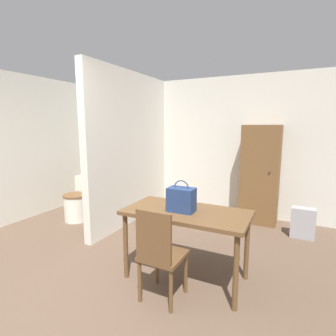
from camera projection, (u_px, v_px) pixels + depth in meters
name	position (u px, v px, depth m)	size (l,w,h in m)	color
ground_plane	(35.00, 319.00, 2.24)	(16.00, 16.00, 0.00)	brown
wall_back	(190.00, 145.00, 5.17)	(5.65, 0.12, 2.50)	silver
wall_left	(27.00, 148.00, 4.62)	(0.12, 4.49, 2.50)	silver
partition_wall	(131.00, 149.00, 4.41)	(0.12, 2.21, 2.50)	silver
dining_table	(186.00, 219.00, 2.74)	(1.29, 0.66, 0.76)	brown
wooden_chair	(160.00, 252.00, 2.39)	(0.39, 0.39, 0.91)	brown
toilet	(79.00, 202.00, 4.59)	(0.43, 0.58, 0.74)	silver
handbag	(181.00, 199.00, 2.69)	(0.28, 0.17, 0.33)	navy
wooden_cabinet	(260.00, 175.00, 4.38)	(0.60, 0.44, 1.64)	brown
space_heater	(303.00, 223.00, 3.84)	(0.33, 0.17, 0.45)	#9E9EA3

